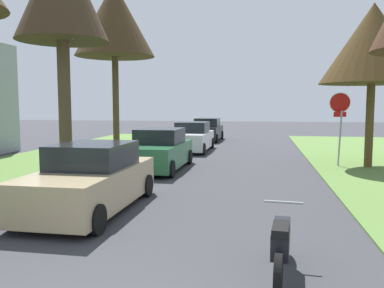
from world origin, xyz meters
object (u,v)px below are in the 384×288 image
(parked_sedan_green, at_px, (159,151))
(parked_sedan_white, at_px, (192,138))
(street_tree_left_far, at_px, (114,20))
(parked_sedan_tan, at_px, (91,180))
(street_tree_right_mid_b, at_px, (373,44))
(parked_motorcycle, at_px, (281,245))
(parked_sedan_black, at_px, (207,130))
(stop_sign_far, at_px, (340,113))

(parked_sedan_green, bearing_deg, parked_sedan_white, 88.63)
(street_tree_left_far, height_order, parked_sedan_tan, street_tree_left_far)
(parked_sedan_tan, bearing_deg, parked_sedan_green, 89.78)
(street_tree_left_far, bearing_deg, street_tree_right_mid_b, -13.66)
(street_tree_left_far, xyz_separation_m, parked_motorcycle, (7.68, -13.78, -6.23))
(street_tree_right_mid_b, distance_m, street_tree_left_far, 12.00)
(street_tree_right_mid_b, distance_m, parked_sedan_black, 14.35)
(street_tree_right_mid_b, xyz_separation_m, parked_sedan_green, (-8.06, -1.77, -4.11))
(street_tree_right_mid_b, xyz_separation_m, street_tree_left_far, (-11.51, 2.80, 1.88))
(parked_sedan_green, bearing_deg, parked_sedan_tan, -90.22)
(street_tree_right_mid_b, bearing_deg, parked_sedan_black, 125.55)
(parked_sedan_tan, bearing_deg, parked_motorcycle, -35.45)
(parked_sedan_black, bearing_deg, parked_sedan_white, -89.19)
(street_tree_right_mid_b, bearing_deg, stop_sign_far, 175.10)
(street_tree_right_mid_b, height_order, parked_sedan_white, street_tree_right_mid_b)
(parked_sedan_white, xyz_separation_m, parked_sedan_black, (-0.09, 6.52, 0.00))
(stop_sign_far, xyz_separation_m, parked_sedan_black, (-6.89, 11.09, -1.44))
(parked_sedan_tan, bearing_deg, stop_sign_far, 49.09)
(parked_sedan_tan, relative_size, parked_sedan_green, 1.00)
(stop_sign_far, bearing_deg, parked_sedan_green, -164.97)
(stop_sign_far, relative_size, parked_motorcycle, 1.43)
(stop_sign_far, bearing_deg, parked_sedan_white, 146.09)
(street_tree_right_mid_b, height_order, parked_sedan_tan, street_tree_right_mid_b)
(parked_sedan_white, bearing_deg, parked_motorcycle, -75.42)
(parked_sedan_white, bearing_deg, parked_sedan_tan, -90.81)
(street_tree_right_mid_b, relative_size, parked_sedan_tan, 1.44)
(street_tree_right_mid_b, xyz_separation_m, parked_sedan_black, (-7.99, 11.19, -4.11))
(parked_sedan_green, distance_m, parked_sedan_black, 12.96)
(stop_sign_far, height_order, street_tree_right_mid_b, street_tree_right_mid_b)
(parked_motorcycle, bearing_deg, stop_sign_far, 76.17)
(street_tree_left_far, relative_size, parked_sedan_green, 1.93)
(stop_sign_far, xyz_separation_m, parked_sedan_tan, (-6.97, -8.05, -1.44))
(street_tree_left_far, relative_size, parked_sedan_tan, 1.93)
(stop_sign_far, distance_m, street_tree_right_mid_b, 2.89)
(street_tree_right_mid_b, relative_size, parked_sedan_white, 1.44)
(street_tree_right_mid_b, height_order, street_tree_left_far, street_tree_left_far)
(street_tree_right_mid_b, relative_size, street_tree_left_far, 0.74)
(street_tree_right_mid_b, relative_size, parked_motorcycle, 3.09)
(parked_sedan_green, relative_size, parked_motorcycle, 2.15)
(parked_sedan_tan, distance_m, parked_sedan_white, 12.62)
(street_tree_left_far, bearing_deg, parked_sedan_tan, -72.29)
(parked_sedan_green, bearing_deg, street_tree_right_mid_b, 12.40)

